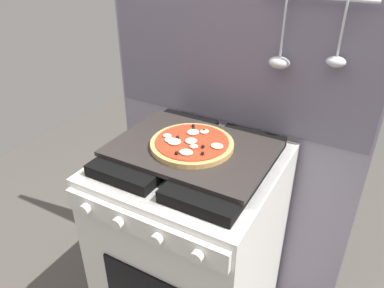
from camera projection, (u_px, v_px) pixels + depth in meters
kitchen_backsplash at (230, 138)px, 1.59m from camera, size 1.10×0.09×1.55m
stove at (192, 246)px, 1.51m from camera, size 0.60×0.64×0.90m
baking_tray at (192, 149)px, 1.28m from camera, size 0.54×0.38×0.02m
pizza_left at (192, 144)px, 1.26m from camera, size 0.29×0.29×0.03m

